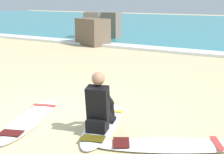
{
  "coord_description": "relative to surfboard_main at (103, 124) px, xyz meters",
  "views": [
    {
      "loc": [
        3.97,
        -4.46,
        2.14
      ],
      "look_at": [
        0.55,
        1.11,
        0.55
      ],
      "focal_mm": 52.08,
      "sensor_mm": 36.0,
      "label": 1
    }
  ],
  "objects": [
    {
      "name": "ground_plane",
      "position": [
        -1.11,
        0.09,
        -0.04
      ],
      "size": [
        80.0,
        80.0,
        0.0
      ],
      "primitive_type": "plane",
      "color": "#CCB584"
    },
    {
      "name": "surfboard_main",
      "position": [
        0.0,
        0.0,
        0.0
      ],
      "size": [
        1.2,
        2.15,
        0.08
      ],
      "color": "silver",
      "rests_on": "ground"
    },
    {
      "name": "surfer_seated",
      "position": [
        0.09,
        -0.24,
        0.4
      ],
      "size": [
        0.52,
        0.77,
        0.95
      ],
      "color": "black",
      "rests_on": "surfboard_main"
    },
    {
      "name": "rock_outcrop_distant",
      "position": [
        -6.28,
        9.12,
        0.63
      ],
      "size": [
        2.67,
        3.35,
        1.44
      ],
      "color": "brown",
      "rests_on": "ground"
    },
    {
      "name": "surfboard_spare_far",
      "position": [
        1.31,
        -0.15,
        -0.0
      ],
      "size": [
        2.28,
        1.64,
        0.08
      ],
      "color": "white",
      "rests_on": "ground"
    },
    {
      "name": "breaking_foam",
      "position": [
        -1.11,
        8.21,
        0.02
      ],
      "size": [
        80.0,
        0.9,
        0.11
      ],
      "primitive_type": "cube",
      "color": "white",
      "rests_on": "ground"
    },
    {
      "name": "surfboard_spare_near",
      "position": [
        -1.26,
        -0.45,
        -0.0
      ],
      "size": [
        1.32,
        2.35,
        0.08
      ],
      "color": "white",
      "rests_on": "ground"
    }
  ]
}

